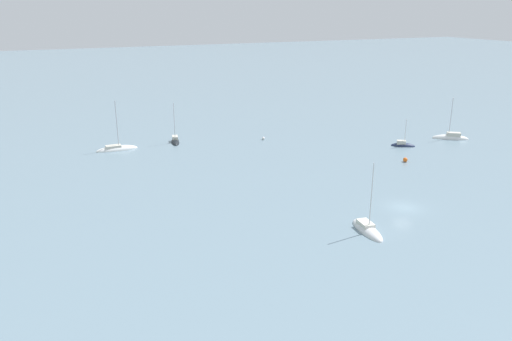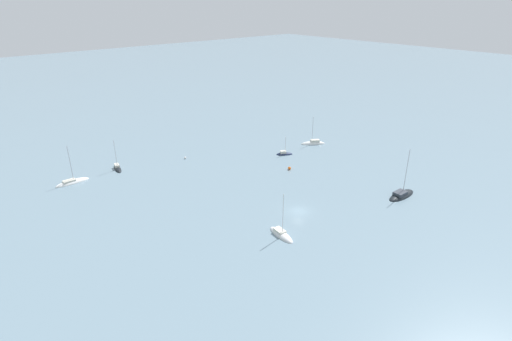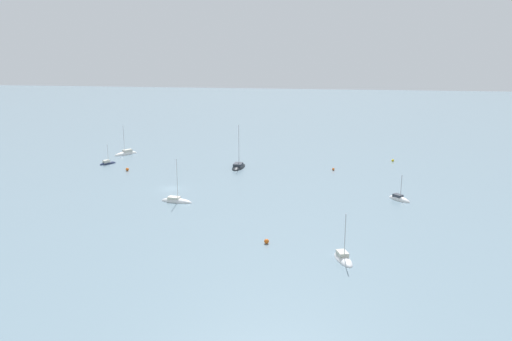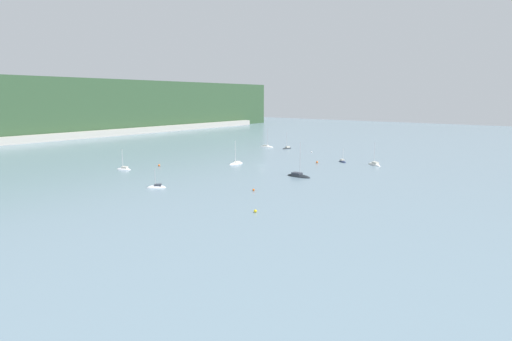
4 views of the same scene
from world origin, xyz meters
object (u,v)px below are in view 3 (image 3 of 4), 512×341
(sailboat_6, at_px, (108,164))
(sailboat_2, at_px, (176,201))
(sailboat_3, at_px, (126,154))
(sailboat_7, at_px, (399,200))
(mooring_buoy_4, at_px, (333,169))
(mooring_buoy_3, at_px, (267,241))
(sailboat_1, at_px, (343,259))
(sailboat_4, at_px, (239,167))
(mooring_buoy_0, at_px, (393,160))
(mooring_buoy_1, at_px, (127,169))

(sailboat_6, bearing_deg, sailboat_2, -100.13)
(sailboat_3, relative_size, sailboat_7, 1.54)
(mooring_buoy_4, bearing_deg, mooring_buoy_3, 79.63)
(mooring_buoy_4, bearing_deg, sailboat_1, 92.53)
(sailboat_6, bearing_deg, sailboat_4, -51.48)
(sailboat_1, xyz_separation_m, mooring_buoy_4, (2.51, -56.83, 0.20))
(sailboat_1, xyz_separation_m, mooring_buoy_0, (-13.59, -70.03, 0.22))
(mooring_buoy_0, height_order, mooring_buoy_3, mooring_buoy_3)
(sailboat_1, bearing_deg, mooring_buoy_0, 148.46)
(sailboat_1, xyz_separation_m, sailboat_2, (33.64, -23.75, -0.04))
(sailboat_7, height_order, mooring_buoy_4, sailboat_7)
(mooring_buoy_3, bearing_deg, sailboat_2, -41.88)
(mooring_buoy_0, relative_size, mooring_buoy_1, 0.85)
(sailboat_4, distance_m, sailboat_6, 36.05)
(sailboat_1, xyz_separation_m, sailboat_4, (27.25, -55.88, -0.01))
(sailboat_7, bearing_deg, sailboat_2, -122.48)
(mooring_buoy_0, bearing_deg, sailboat_4, 19.12)
(sailboat_4, bearing_deg, mooring_buoy_3, -162.26)
(mooring_buoy_0, bearing_deg, sailboat_2, 44.42)
(sailboat_7, xyz_separation_m, mooring_buoy_0, (-2.17, -37.32, 0.26))
(sailboat_3, xyz_separation_m, sailboat_4, (-36.42, 11.01, -0.00))
(mooring_buoy_0, height_order, mooring_buoy_4, mooring_buoy_0)
(sailboat_1, height_order, sailboat_2, sailboat_2)
(sailboat_6, bearing_deg, mooring_buoy_1, -92.10)
(sailboat_3, xyz_separation_m, mooring_buoy_4, (-61.15, 10.06, 0.20))
(sailboat_1, height_order, mooring_buoy_0, sailboat_1)
(sailboat_3, distance_m, mooring_buoy_1, 21.55)
(sailboat_2, bearing_deg, mooring_buoy_1, 138.93)
(sailboat_4, height_order, mooring_buoy_1, sailboat_4)
(mooring_buoy_3, bearing_deg, mooring_buoy_1, -45.24)
(sailboat_2, height_order, sailboat_3, sailboat_2)
(sailboat_1, relative_size, sailboat_3, 0.83)
(mooring_buoy_0, relative_size, mooring_buoy_3, 0.89)
(sailboat_7, bearing_deg, sailboat_1, -62.98)
(sailboat_4, relative_size, mooring_buoy_1, 14.79)
(sailboat_7, relative_size, mooring_buoy_3, 7.94)
(sailboat_7, xyz_separation_m, mooring_buoy_4, (13.94, -24.12, 0.24))
(sailboat_1, relative_size, sailboat_6, 1.30)
(sailboat_3, distance_m, sailboat_6, 12.95)
(mooring_buoy_1, bearing_deg, sailboat_2, 131.68)
(sailboat_4, height_order, mooring_buoy_0, sailboat_4)
(sailboat_1, relative_size, mooring_buoy_4, 12.11)
(sailboat_4, xyz_separation_m, mooring_buoy_1, (27.38, 8.56, 0.29))
(sailboat_3, bearing_deg, mooring_buoy_3, 74.44)
(sailboat_3, height_order, sailboat_4, sailboat_4)
(sailboat_4, bearing_deg, sailboat_7, -119.59)
(sailboat_2, xyz_separation_m, sailboat_3, (30.02, -43.14, 0.03))
(mooring_buoy_3, bearing_deg, sailboat_1, 159.87)
(sailboat_1, xyz_separation_m, sailboat_3, (63.66, -66.89, -0.00))
(sailboat_4, distance_m, mooring_buoy_4, 24.75)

